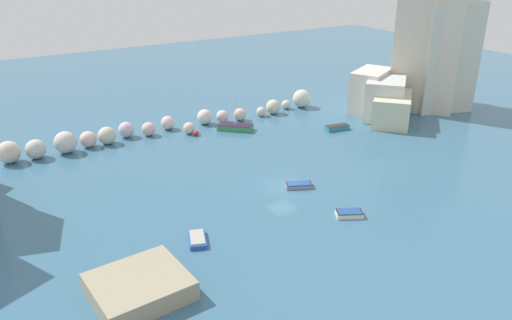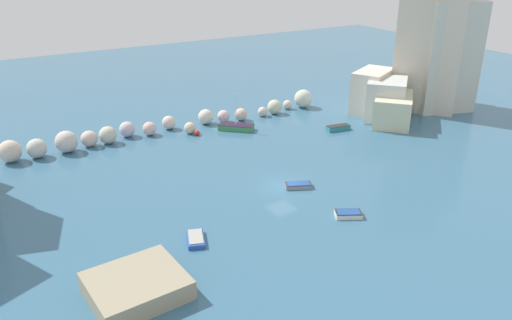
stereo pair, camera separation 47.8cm
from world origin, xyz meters
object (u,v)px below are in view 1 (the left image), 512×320
object	(u,v)px
moored_boat_0	(235,127)
moored_boat_3	(146,269)
channel_buoy	(196,133)
moored_boat_4	(349,213)
moored_boat_2	(337,127)
moored_boat_5	(197,239)
stone_dock	(139,287)
moored_boat_1	(299,185)

from	to	relation	value
moored_boat_0	moored_boat_3	world-z (taller)	moored_boat_0
channel_buoy	moored_boat_4	world-z (taller)	channel_buoy
moored_boat_0	moored_boat_2	xyz separation A→B (m)	(11.56, -6.85, -0.08)
moored_boat_4	moored_boat_5	bearing A→B (deg)	14.46
stone_dock	channel_buoy	distance (m)	31.88
channel_buoy	moored_boat_3	xyz separation A→B (m)	(-15.59, -24.66, -0.04)
stone_dock	moored_boat_3	size ratio (longest dim) A/B	1.69
moored_boat_0	moored_boat_5	bearing A→B (deg)	-82.61
stone_dock	moored_boat_0	world-z (taller)	moored_boat_0
channel_buoy	moored_boat_5	bearing A→B (deg)	-114.72
moored_boat_2	moored_boat_5	size ratio (longest dim) A/B	1.09
moored_boat_0	moored_boat_2	world-z (taller)	moored_boat_0
moored_boat_3	moored_boat_5	distance (m)	5.45
moored_boat_1	moored_boat_2	bearing A→B (deg)	-116.95
moored_boat_2	moored_boat_1	bearing A→B (deg)	-132.65
moored_boat_1	moored_boat_3	size ratio (longest dim) A/B	0.77
moored_boat_1	moored_boat_4	distance (m)	7.13
stone_dock	moored_boat_0	size ratio (longest dim) A/B	1.29
moored_boat_5	moored_boat_1	bearing A→B (deg)	-53.23
moored_boat_0	moored_boat_4	bearing A→B (deg)	-52.05
moored_boat_4	moored_boat_5	distance (m)	13.93
moored_boat_3	channel_buoy	bearing A→B (deg)	-160.35
stone_dock	channel_buoy	bearing A→B (deg)	58.01
moored_boat_1	moored_boat_3	xyz separation A→B (m)	(-18.15, -5.74, 0.05)
moored_boat_1	moored_boat_0	bearing A→B (deg)	-73.89
moored_boat_0	moored_boat_3	distance (m)	31.74
moored_boat_1	moored_boat_5	xyz separation A→B (m)	(-13.04, -3.85, -0.02)
moored_boat_0	moored_boat_1	size ratio (longest dim) A/B	1.70
moored_boat_3	moored_boat_4	size ratio (longest dim) A/B	1.41
moored_boat_0	moored_boat_3	bearing A→B (deg)	-88.14
moored_boat_4	moored_boat_5	xyz separation A→B (m)	(-13.54, 3.26, -0.04)
moored_boat_2	stone_dock	bearing A→B (deg)	-141.09
moored_boat_2	moored_boat_5	xyz separation A→B (m)	(-27.32, -15.17, -0.09)
channel_buoy	moored_boat_4	size ratio (longest dim) A/B	0.25
moored_boat_0	moored_boat_4	world-z (taller)	moored_boat_0
moored_boat_0	moored_boat_1	xyz separation A→B (m)	(-2.73, -18.17, -0.16)
stone_dock	moored_boat_4	distance (m)	19.97
moored_boat_2	moored_boat_3	bearing A→B (deg)	-143.30
moored_boat_0	moored_boat_5	xyz separation A→B (m)	(-15.77, -22.02, -0.18)
moored_boat_4	moored_boat_5	world-z (taller)	moored_boat_4
stone_dock	moored_boat_4	world-z (taller)	stone_dock
moored_boat_0	moored_boat_2	bearing A→B (deg)	12.32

